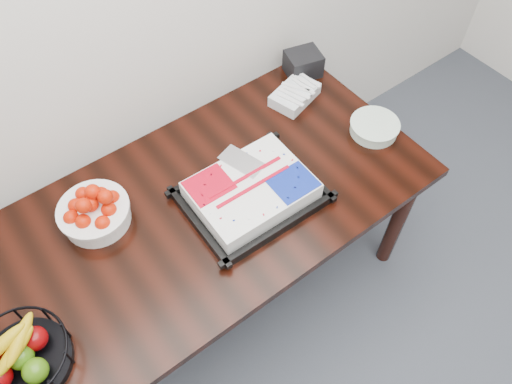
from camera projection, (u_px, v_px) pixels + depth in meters
table at (203, 219)px, 1.97m from camera, size 1.80×0.90×0.75m
cake_tray at (251, 192)px, 1.88m from camera, size 0.50×0.40×0.10m
tangerine_bowl at (93, 209)px, 1.80m from camera, size 0.26×0.26×0.17m
fruit_basket at (21, 357)px, 1.50m from camera, size 0.30×0.30×0.16m
plate_stack at (374, 127)px, 2.10m from camera, size 0.21×0.21×0.05m
fork_bag at (295, 94)px, 2.21m from camera, size 0.25×0.19×0.06m
napkin_box at (303, 64)px, 2.30m from camera, size 0.18×0.17×0.11m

